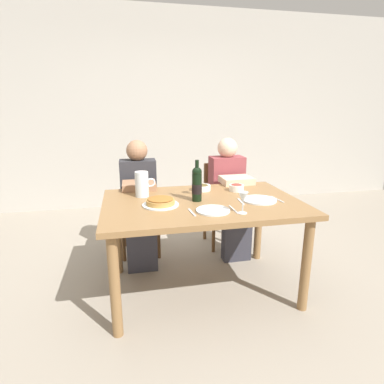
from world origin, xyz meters
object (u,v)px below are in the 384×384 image
Objects in this scene: dinner_plate_right_setting at (213,210)px; diner_left at (139,199)px; olive_bowl at (202,187)px; chair_right at (222,198)px; water_pitcher at (142,186)px; baked_tart at (161,202)px; dining_table at (202,212)px; wine_bottle at (197,184)px; diner_right at (230,193)px; salad_bowl at (236,187)px; wine_glass_left_diner at (198,183)px; dinner_plate_left_setting at (259,200)px; chair_left at (139,204)px; wine_glass_right_diner at (243,198)px.

diner_left is (-0.47, 0.90, -0.15)m from dinner_plate_right_setting.
olive_bowl is 0.75m from chair_right.
water_pitcher is 0.30m from baked_tart.
diner_left is (-0.45, 0.64, -0.05)m from dining_table.
water_pitcher is at bearing 113.01° from baked_tart.
wine_bottle is 0.27× the size of diner_right.
salad_bowl reaches higher than olive_bowl.
diner_left is at bearing 91.46° from water_pitcher.
dinner_plate_right_setting is at bearing -88.37° from wine_glass_left_diner.
salad_bowl is 0.93m from diner_left.
dinner_plate_left_setting is at bearing 87.44° from diner_right.
dinner_plate_left_setting is (0.43, -0.25, -0.10)m from wine_glass_left_diner.
dinner_plate_right_setting is (0.01, -0.25, 0.10)m from dining_table.
dinner_plate_left_setting is at bearing -19.55° from water_pitcher.
chair_right is (0.90, 0.02, 0.00)m from chair_left.
salad_bowl reaches higher than dinner_plate_right_setting.
chair_left reaches higher than olive_bowl.
diner_right is at bearing 25.90° from water_pitcher.
chair_right reaches higher than salad_bowl.
baked_tart reaches higher than dinner_plate_left_setting.
dining_table is 10.47× the size of wine_glass_left_diner.
wine_bottle is at bearing 124.04° from wine_glass_right_diner.
wine_bottle is 1.04m from chair_left.
olive_bowl is at bearing 84.33° from dinner_plate_right_setting.
diner_left is 1.00× the size of diner_right.
water_pitcher is 1.02m from diner_right.
wine_glass_right_diner is (0.64, -0.56, 0.02)m from water_pitcher.
water_pitcher is 0.85× the size of dinner_plate_right_setting.
baked_tart is at bearing -167.90° from wine_bottle.
wine_glass_left_diner is (0.44, -0.06, 0.01)m from water_pitcher.
diner_right is at bearing 64.41° from dinner_plate_right_setting.
chair_left is at bearing -14.80° from diner_right.
diner_right is at bearing 89.81° from chair_right.
dinner_plate_left_setting is 0.30× the size of chair_right.
dinner_plate_left_setting is 1.02m from chair_right.
diner_right is (0.25, 1.00, -0.25)m from wine_glass_right_diner.
baked_tart is at bearing -146.66° from wine_glass_left_diner.
dinner_plate_right_setting is (0.46, -0.48, -0.08)m from water_pitcher.
dinner_plate_left_setting is 1.33m from chair_left.
chair_left reaches higher than baked_tart.
water_pitcher reaches higher than olive_bowl.
wine_bottle is 2.11× the size of wine_glass_right_diner.
wine_bottle reaches higher than chair_right.
dinner_plate_left_setting is 1.16m from diner_left.
diner_left reaches higher than wine_bottle.
water_pitcher is at bearing 35.88° from chair_right.
dinner_plate_right_setting is (0.34, -0.21, -0.02)m from baked_tart.
diner_right reaches higher than wine_glass_left_diner.
dinner_plate_right_setting is 1.02m from diner_left.
olive_bowl is 0.67m from wine_glass_right_diner.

